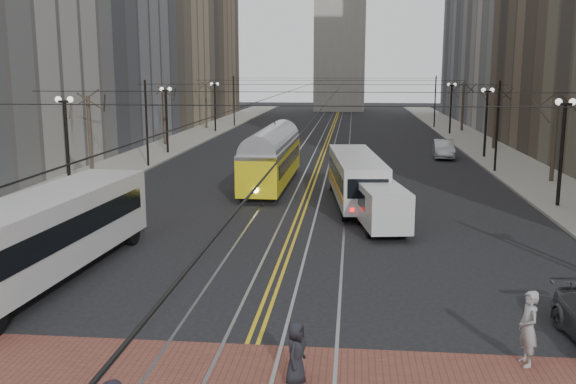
% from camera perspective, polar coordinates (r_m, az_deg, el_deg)
% --- Properties ---
extents(ground, '(260.00, 260.00, 0.00)m').
position_cam_1_polar(ground, '(18.86, -2.73, -12.16)').
color(ground, black).
rests_on(ground, ground).
extents(sidewalk_left, '(5.00, 140.00, 0.15)m').
position_cam_1_polar(sidewalk_left, '(65.02, -10.00, 4.23)').
color(sidewalk_left, gray).
rests_on(sidewalk_left, ground).
extents(sidewalk_right, '(5.00, 140.00, 0.15)m').
position_cam_1_polar(sidewalk_right, '(63.80, 16.97, 3.80)').
color(sidewalk_right, gray).
rests_on(sidewalk_right, ground).
extents(streetcar_rails, '(4.80, 130.00, 0.02)m').
position_cam_1_polar(streetcar_rails, '(62.65, 3.36, 4.06)').
color(streetcar_rails, gray).
rests_on(streetcar_rails, ground).
extents(centre_lines, '(0.42, 130.00, 0.01)m').
position_cam_1_polar(centre_lines, '(62.65, 3.36, 4.07)').
color(centre_lines, gold).
rests_on(centre_lines, ground).
extents(lamp_posts, '(27.60, 57.20, 5.60)m').
position_cam_1_polar(lamp_posts, '(46.21, 2.52, 5.15)').
color(lamp_posts, black).
rests_on(lamp_posts, ground).
extents(street_trees, '(31.68, 53.28, 5.60)m').
position_cam_1_polar(street_trees, '(52.68, 2.93, 5.84)').
color(street_trees, '#382D23').
rests_on(street_trees, ground).
extents(trolley_wires, '(25.96, 120.00, 6.60)m').
position_cam_1_polar(trolley_wires, '(52.19, 2.91, 6.87)').
color(trolley_wires, black).
rests_on(trolley_wires, ground).
extents(transit_bus, '(3.28, 12.29, 3.04)m').
position_cam_1_polar(transit_bus, '(24.18, -20.69, -3.87)').
color(transit_bus, silver).
rests_on(transit_bus, ground).
extents(streetcar, '(2.51, 12.58, 2.96)m').
position_cam_1_polar(streetcar, '(41.02, -1.45, 2.58)').
color(streetcar, yellow).
rests_on(streetcar, ground).
extents(rear_bus, '(3.36, 10.63, 2.73)m').
position_cam_1_polar(rear_bus, '(35.70, 6.04, 1.09)').
color(rear_bus, '#BABABA').
rests_on(rear_bus, ground).
extents(cargo_van, '(2.63, 5.04, 2.12)m').
position_cam_1_polar(cargo_van, '(29.90, 8.30, -1.45)').
color(cargo_van, silver).
rests_on(cargo_van, ground).
extents(sedan_grey, '(2.09, 4.21, 1.38)m').
position_cam_1_polar(sedan_grey, '(44.83, 7.49, 2.17)').
color(sedan_grey, '#414248').
rests_on(sedan_grey, ground).
extents(sedan_silver, '(1.90, 4.69, 1.51)m').
position_cam_1_polar(sedan_silver, '(55.88, 13.67, 3.73)').
color(sedan_silver, '#ABADB3').
rests_on(sedan_silver, ground).
extents(pedestrian_a, '(0.65, 0.85, 1.54)m').
position_cam_1_polar(pedestrian_a, '(15.62, 0.72, -14.09)').
color(pedestrian_a, black).
rests_on(pedestrian_a, crosswalk_band).
extents(pedestrian_b, '(0.57, 0.77, 1.95)m').
position_cam_1_polar(pedestrian_b, '(17.49, 20.58, -11.27)').
color(pedestrian_b, gray).
rests_on(pedestrian_b, crosswalk_band).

